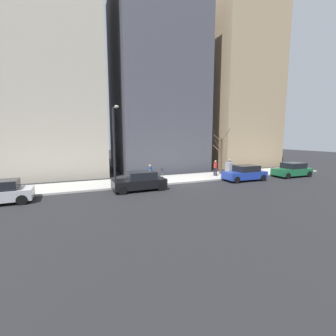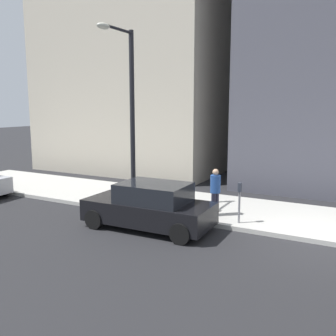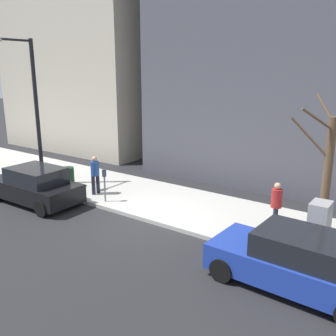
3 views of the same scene
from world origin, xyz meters
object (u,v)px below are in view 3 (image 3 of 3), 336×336
parking_meter (105,182)px  pedestrian_far_corner (95,173)px  parked_car_blue (296,261)px  parked_car_black (35,186)px  pedestrian_midblock (276,204)px  trash_bin (68,177)px  streetlamp (31,101)px  utility_box (319,225)px  bare_tree (327,169)px

parking_meter → pedestrian_far_corner: bearing=65.7°
parked_car_blue → parked_car_black: 10.69m
parked_car_blue → pedestrian_midblock: pedestrian_midblock is taller
trash_bin → pedestrian_midblock: pedestrian_midblock is taller
parked_car_black → streetlamp: size_ratio=0.65×
pedestrian_midblock → pedestrian_far_corner: 7.68m
pedestrian_midblock → pedestrian_far_corner: bearing=77.5°
utility_box → pedestrian_midblock: bearing=73.6°
parking_meter → bare_tree: (2.15, -7.88, 1.31)m
parked_car_blue → pedestrian_far_corner: (1.97, 9.18, 0.35)m
streetlamp → trash_bin: streetlamp is taller
bare_tree → pedestrian_midblock: bearing=124.3°
parking_meter → utility_box: utility_box is taller
parked_car_blue → utility_box: bearing=3.3°
streetlamp → pedestrian_midblock: streetlamp is taller
parking_meter → pedestrian_far_corner: 1.13m
bare_tree → pedestrian_midblock: (-0.86, 1.26, -1.20)m
parked_car_black → bare_tree: 11.13m
streetlamp → pedestrian_midblock: bearing=-82.4°
utility_box → streetlamp: streetlamp is taller
streetlamp → bare_tree: size_ratio=1.28×
streetlamp → pedestrian_far_corner: size_ratio=3.92×
parked_car_blue → parking_meter: (1.51, 8.16, 0.24)m
parked_car_black → trash_bin: 1.97m
utility_box → streetlamp: size_ratio=0.22×
bare_tree → pedestrian_far_corner: 9.13m
parking_meter → pedestrian_midblock: bearing=-79.0°
parking_meter → parked_car_black: bearing=120.6°
bare_tree → streetlamp: bearing=100.8°
streetlamp → trash_bin: (0.62, -1.41, -3.42)m
parked_car_black → bare_tree: bearing=-72.0°
streetlamp → utility_box: bearing=-85.3°
pedestrian_midblock → pedestrian_far_corner: same height
parked_car_black → streetlamp: bearing=50.6°
parked_car_black → utility_box: (2.34, -10.63, 0.11)m
bare_tree → trash_bin: 10.94m
utility_box → parking_meter: bearing=96.0°
parked_car_black → pedestrian_midblock: bearing=-74.4°
streetlamp → pedestrian_far_corner: 4.38m
parked_car_black → streetlamp: 3.92m
parked_car_black → utility_box: 10.88m
parking_meter → pedestrian_midblock: pedestrian_midblock is taller
pedestrian_midblock → utility_box: bearing=-125.0°
utility_box → trash_bin: size_ratio=1.59×
utility_box → pedestrian_far_corner: 9.13m
parked_car_blue → pedestrian_midblock: (2.80, 1.55, 0.35)m
trash_bin → pedestrian_far_corner: 1.85m
pedestrian_far_corner → parking_meter: bearing=71.7°
streetlamp → parking_meter: bearing=-87.7°
parking_meter → bare_tree: bearing=-74.8°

